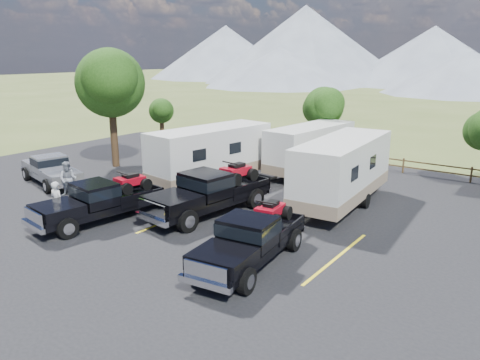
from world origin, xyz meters
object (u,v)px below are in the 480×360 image
Objects in this scene: rig_right at (251,238)px; person_b at (68,179)px; rig_left at (100,200)px; trailer_right at (342,171)px; rig_center at (210,191)px; person_a at (57,202)px; trailer_center at (310,149)px; pickup_silver at (51,170)px; trailer_left at (211,155)px; tree_big_nw at (110,83)px.

rig_right is 3.28× the size of person_b.
trailer_right is (8.00, 8.44, 0.79)m from rig_left.
rig_left is 0.65× the size of trailer_right.
rig_right is (4.70, -3.42, -0.13)m from rig_center.
trailer_right is 13.54m from person_a.
trailer_center is (-4.45, 13.14, 0.63)m from rig_right.
trailer_right is 1.66× the size of pickup_silver.
rig_right is 0.64× the size of trailer_right.
rig_left is 7.78m from pickup_silver.
trailer_right is at bearing -140.83° from person_a.
rig_right is 0.70× the size of trailer_center.
trailer_left is (0.18, 7.73, 0.76)m from rig_left.
trailer_left reaches higher than pickup_silver.
rig_left is at bearing -125.60° from rig_center.
tree_big_nw is at bearing 168.48° from rig_center.
rig_center is at bearing -137.74° from trailer_right.
trailer_center is at bearing 148.69° from pickup_silver.
tree_big_nw is 8.44m from person_b.
rig_center is 8.24m from person_b.
trailer_left is at bearing 97.01° from rig_left.
rig_right is (16.18, -7.31, -4.58)m from tree_big_nw.
person_b is (-12.51, -6.98, -0.82)m from trailer_right.
person_a reaches higher than pickup_silver.
tree_big_nw reaches higher than trailer_right.
person_a is at bearing -53.04° from tree_big_nw.
rig_left is 1.08× the size of pickup_silver.
tree_big_nw is 13.68m from trailer_center.
rig_center is 9.74m from trailer_center.
tree_big_nw is 11.97m from rig_left.
person_b is at bearing -59.89° from tree_big_nw.
tree_big_nw is 11.99m from person_a.
rig_left is at bearing -100.16° from trailer_center.
pickup_silver is (-7.61, -5.41, -0.87)m from trailer_left.
rig_right is 1.06× the size of pickup_silver.
rig_left is at bearing -82.95° from trailer_left.
person_a is (6.65, -8.84, -4.60)m from tree_big_nw.
rig_left is 3.31× the size of person_a.
rig_left is at bearing -54.85° from person_b.
tree_big_nw reaches higher than pickup_silver.
tree_big_nw reaches higher than trailer_left.
trailer_center is at bearing 127.31° from trailer_right.
trailer_right is at bearing 54.88° from rig_left.
person_a is (-9.41, -9.70, -0.81)m from trailer_right.
tree_big_nw is at bearing -59.75° from person_a.
rig_right is 13.89m from trailer_center.
tree_big_nw is at bearing -159.42° from pickup_silver.
trailer_center reaches higher than person_b.
rig_right is 9.65m from person_a.
trailer_right reaches higher than rig_left.
rig_right is 15.68m from pickup_silver.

